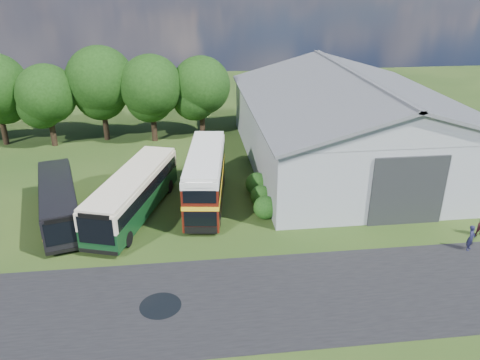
{
  "coord_description": "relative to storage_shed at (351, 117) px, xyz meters",
  "views": [
    {
      "loc": [
        0.31,
        -23.08,
        16.04
      ],
      "look_at": [
        4.03,
        8.0,
        2.1
      ],
      "focal_mm": 35.0,
      "sensor_mm": 36.0,
      "label": 1
    }
  ],
  "objects": [
    {
      "name": "tree_mid",
      "position": [
        -23.0,
        8.82,
        2.02
      ],
      "size": [
        6.8,
        6.8,
        9.6
      ],
      "color": "black",
      "rests_on": "ground"
    },
    {
      "name": "tree_left_b",
      "position": [
        -28.0,
        7.52,
        1.09
      ],
      "size": [
        5.78,
        5.78,
        8.16
      ],
      "color": "black",
      "rests_on": "ground"
    },
    {
      "name": "puddle",
      "position": [
        -16.5,
        -18.98,
        -4.17
      ],
      "size": [
        2.2,
        2.2,
        0.01
      ],
      "primitive_type": "cylinder",
      "color": "black",
      "rests_on": "ground"
    },
    {
      "name": "shrub_mid",
      "position": [
        -9.4,
        -7.98,
        -4.17
      ],
      "size": [
        1.6,
        1.6,
        1.6
      ],
      "primitive_type": "sphere",
      "color": "#194714",
      "rests_on": "ground"
    },
    {
      "name": "ground",
      "position": [
        -15.0,
        -15.98,
        -4.17
      ],
      "size": [
        120.0,
        120.0,
        0.0
      ],
      "primitive_type": "plane",
      "color": "#1C3611",
      "rests_on": "ground"
    },
    {
      "name": "storage_shed",
      "position": [
        0.0,
        0.0,
        0.0
      ],
      "size": [
        18.8,
        24.8,
        8.15
      ],
      "color": "gray",
      "rests_on": "ground"
    },
    {
      "name": "bus_green_single",
      "position": [
        -18.64,
        -8.55,
        -2.47
      ],
      "size": [
        6.03,
        11.8,
        3.18
      ],
      "rotation": [
        0.0,
        0.0,
        -0.31
      ],
      "color": "black",
      "rests_on": "ground"
    },
    {
      "name": "tree_right_b",
      "position": [
        -13.0,
        8.62,
        1.27
      ],
      "size": [
        5.98,
        5.98,
        8.45
      ],
      "color": "black",
      "rests_on": "ground"
    },
    {
      "name": "asphalt_road",
      "position": [
        -12.0,
        -18.98,
        -4.17
      ],
      "size": [
        60.0,
        8.0,
        0.02
      ],
      "primitive_type": "cube",
      "color": "black",
      "rests_on": "ground"
    },
    {
      "name": "shrub_back",
      "position": [
        -9.4,
        -5.98,
        -4.17
      ],
      "size": [
        1.8,
        1.8,
        1.8
      ],
      "primitive_type": "sphere",
      "color": "#194714",
      "rests_on": "ground"
    },
    {
      "name": "tree_right_a",
      "position": [
        -18.0,
        7.82,
        1.52
      ],
      "size": [
        6.26,
        6.26,
        8.83
      ],
      "color": "black",
      "rests_on": "ground"
    },
    {
      "name": "bus_dark_single",
      "position": [
        -23.77,
        -8.73,
        -2.7
      ],
      "size": [
        4.85,
        10.27,
        2.76
      ],
      "rotation": [
        0.0,
        0.0,
        0.26
      ],
      "color": "black",
      "rests_on": "ground"
    },
    {
      "name": "visitor_a",
      "position": [
        2.64,
        -15.78,
        -3.31
      ],
      "size": [
        0.73,
        0.72,
        1.7
      ],
      "primitive_type": "imported",
      "rotation": [
        0.0,
        0.0,
        0.74
      ],
      "color": "#171834",
      "rests_on": "ground"
    },
    {
      "name": "bus_maroon_double",
      "position": [
        -13.47,
        -7.42,
        -2.07
      ],
      "size": [
        3.7,
        10.02,
        4.21
      ],
      "rotation": [
        0.0,
        0.0,
        -0.13
      ],
      "color": "black",
      "rests_on": "ground"
    },
    {
      "name": "shrub_front",
      "position": [
        -9.4,
        -9.98,
        -4.17
      ],
      "size": [
        1.7,
        1.7,
        1.7
      ],
      "primitive_type": "sphere",
      "color": "#194714",
      "rests_on": "ground"
    }
  ]
}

